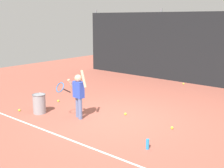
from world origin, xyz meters
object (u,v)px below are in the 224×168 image
tennis_ball_1 (125,114)px  tennis_ball_3 (184,84)px  ball_hopper (39,103)px  tennis_ball_0 (40,103)px  tennis_ball_4 (58,101)px  tennis_ball_6 (172,128)px  tennis_ball_5 (19,110)px  tennis_player (78,92)px  water_bottle (148,144)px

tennis_ball_1 → tennis_ball_3: (-0.48, 4.59, 0.00)m
ball_hopper → tennis_ball_0: ball_hopper is taller
tennis_ball_4 → tennis_ball_6: bearing=3.2°
tennis_ball_5 → tennis_ball_6: size_ratio=1.00×
tennis_ball_0 → tennis_ball_4: size_ratio=1.00×
tennis_player → tennis_ball_5: 2.01m
tennis_player → water_bottle: (2.50, -0.43, -0.62)m
tennis_ball_5 → tennis_ball_0: bearing=97.2°
tennis_ball_0 → tennis_ball_6: bearing=10.1°
tennis_ball_1 → tennis_ball_4: (-2.48, -0.34, 0.00)m
tennis_ball_5 → tennis_ball_4: bearing=84.9°
tennis_ball_4 → ball_hopper: bearing=-66.2°
tennis_ball_1 → tennis_ball_4: same height
tennis_ball_0 → water_bottle: bearing=-7.5°
tennis_ball_0 → tennis_ball_3: size_ratio=1.00×
tennis_player → tennis_ball_4: bearing=162.2°
tennis_ball_1 → tennis_ball_6: (1.52, -0.11, 0.00)m
tennis_ball_6 → tennis_ball_0: bearing=-169.9°
water_bottle → tennis_ball_4: size_ratio=3.33×
ball_hopper → water_bottle: (3.66, -0.02, -0.18)m
tennis_ball_5 → tennis_ball_6: same height
water_bottle → tennis_ball_3: bearing=109.5°
tennis_ball_1 → tennis_player: bearing=-129.6°
ball_hopper → tennis_ball_3: bearing=75.8°
tennis_player → tennis_ball_1: size_ratio=20.46×
ball_hopper → tennis_ball_0: size_ratio=8.52×
tennis_ball_6 → water_bottle: bearing=-83.9°
water_bottle → tennis_ball_3: 6.41m
tennis_ball_6 → tennis_player: bearing=-159.1°
water_bottle → tennis_ball_1: water_bottle is taller
tennis_player → tennis_ball_1: bearing=55.0°
tennis_ball_1 → tennis_ball_4: bearing=-172.3°
tennis_player → tennis_ball_6: size_ratio=20.46×
ball_hopper → tennis_ball_6: bearing=20.4°
tennis_ball_1 → tennis_ball_6: size_ratio=1.00×
tennis_player → tennis_ball_0: bearing=-179.9°
tennis_ball_0 → tennis_ball_5: 0.84m
ball_hopper → tennis_ball_4: (-0.48, 1.09, -0.26)m
water_bottle → tennis_ball_5: 4.28m
tennis_ball_0 → tennis_ball_5: (0.11, -0.83, 0.00)m
water_bottle → tennis_ball_1: size_ratio=3.33×
water_bottle → tennis_ball_6: 1.34m
tennis_ball_1 → tennis_ball_6: bearing=-4.3°
tennis_ball_4 → tennis_ball_5: (-0.12, -1.36, 0.00)m
tennis_ball_4 → tennis_ball_6: 4.01m
tennis_ball_5 → tennis_player: bearing=21.3°
tennis_ball_4 → tennis_ball_5: same height
tennis_ball_5 → ball_hopper: bearing=24.4°
water_bottle → tennis_ball_0: bearing=172.5°
tennis_ball_1 → ball_hopper: bearing=-144.5°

